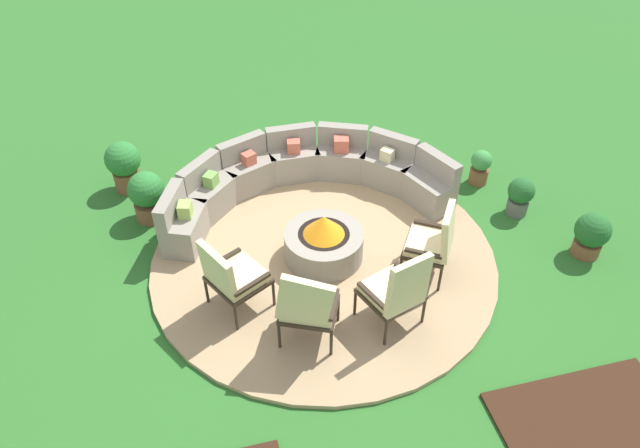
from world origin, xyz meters
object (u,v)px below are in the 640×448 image
potted_plant_3 (124,164)px  lounge_chair_back_right (434,240)px  lounge_chair_front_left (231,275)px  potted_plant_4 (480,166)px  potted_plant_1 (591,234)px  lounge_chair_front_right (307,306)px  fire_pit (324,242)px  potted_plant_0 (520,195)px  potted_plant_2 (147,194)px  lounge_chair_back_left (397,290)px  curved_stone_bench (300,178)px

potted_plant_3 → lounge_chair_back_right: bearing=-37.4°
lounge_chair_front_left → potted_plant_4: bearing=84.0°
potted_plant_1 → lounge_chair_back_right: bearing=176.7°
lounge_chair_front_right → potted_plant_4: bearing=60.5°
fire_pit → potted_plant_0: fire_pit is taller
potted_plant_2 → potted_plant_3: bearing=111.5°
potted_plant_1 → potted_plant_4: size_ratio=1.15×
lounge_chair_back_left → lounge_chair_back_right: lounge_chair_back_left is taller
lounge_chair_front_left → lounge_chair_back_right: size_ratio=1.00×
lounge_chair_front_right → lounge_chair_back_right: 1.89m
potted_plant_3 → lounge_chair_back_left: bearing=-49.8°
potted_plant_3 → potted_plant_4: (5.21, -1.14, -0.15)m
potted_plant_2 → lounge_chair_front_left: bearing=-65.8°
lounge_chair_front_left → potted_plant_3: lounge_chair_front_left is taller
potted_plant_2 → lounge_chair_front_right: bearing=-58.9°
lounge_chair_front_right → lounge_chair_back_right: lounge_chair_front_right is taller
curved_stone_bench → potted_plant_4: bearing=-5.5°
fire_pit → lounge_chair_back_right: size_ratio=1.00×
lounge_chair_front_left → potted_plant_1: bearing=59.3°
lounge_chair_front_right → potted_plant_4: size_ratio=2.07×
lounge_chair_back_left → potted_plant_0: bearing=11.6°
lounge_chair_back_right → potted_plant_2: (-3.41, 2.05, -0.19)m
potted_plant_2 → potted_plant_1: bearing=-21.3°
lounge_chair_back_right → lounge_chair_back_left: bearing=166.1°
fire_pit → potted_plant_3: (-2.48, 2.24, 0.12)m
potted_plant_0 → potted_plant_3: 5.77m
potted_plant_2 → lounge_chair_back_right: bearing=-31.0°
lounge_chair_back_left → potted_plant_1: lounge_chair_back_left is taller
potted_plant_1 → potted_plant_3: size_ratio=0.80×
lounge_chair_back_left → potted_plant_3: size_ratio=1.41×
potted_plant_0 → potted_plant_2: size_ratio=0.78×
lounge_chair_front_left → lounge_chair_back_right: 2.49m
curved_stone_bench → potted_plant_0: size_ratio=7.03×
lounge_chair_front_right → potted_plant_2: 3.21m
lounge_chair_back_right → potted_plant_4: (1.49, 1.70, -0.31)m
lounge_chair_back_right → potted_plant_4: 2.28m
potted_plant_3 → potted_plant_4: bearing=-12.3°
lounge_chair_back_left → potted_plant_0: 2.91m
lounge_chair_back_right → potted_plant_2: lounge_chair_back_right is taller
lounge_chair_back_right → potted_plant_4: lounge_chair_back_right is taller
potted_plant_2 → potted_plant_3: size_ratio=0.95×
lounge_chair_front_left → curved_stone_bench: bearing=118.4°
curved_stone_bench → lounge_chair_front_right: size_ratio=3.60×
potted_plant_0 → potted_plant_4: bearing=104.4°
potted_plant_1 → potted_plant_4: bearing=110.6°
lounge_chair_front_left → potted_plant_2: bearing=175.0°
lounge_chair_front_right → lounge_chair_back_right: bearing=45.5°
lounge_chair_front_left → potted_plant_2: 2.26m
potted_plant_4 → lounge_chair_back_left: bearing=-132.8°
curved_stone_bench → lounge_chair_back_right: bearing=-57.6°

